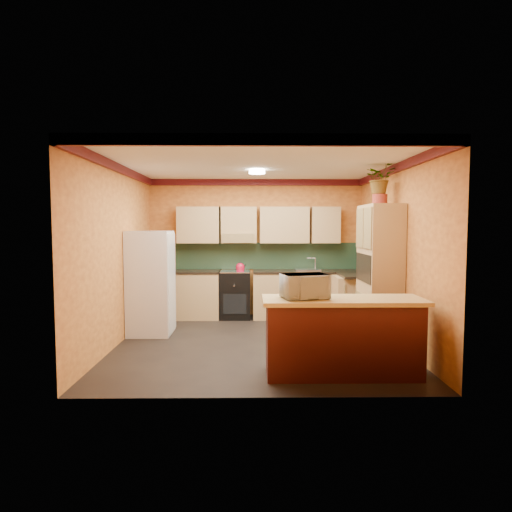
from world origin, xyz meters
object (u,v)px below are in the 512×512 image
Objects in this scene: stove at (235,294)px; microwave at (305,286)px; fridge at (151,283)px; pantry at (379,274)px; base_cabinets_back at (267,295)px; breakfast_bar at (342,339)px.

microwave is at bearing -73.91° from stove.
fridge reaches higher than microwave.
pantry reaches higher than microwave.
microwave reaches higher than stove.
breakfast_bar is (0.77, -3.24, 0.00)m from base_cabinets_back.
pantry is at bearing -47.76° from base_cabinets_back.
pantry is 4.05× the size of microwave.
stove is 2.94m from pantry.
fridge is at bearing 124.35° from microwave.
breakfast_bar is (1.39, -3.24, -0.02)m from stove.
base_cabinets_back is 2.36m from fridge.
stove reaches higher than breakfast_bar.
stove is 3.53m from breakfast_bar.
stove is at bearing 141.47° from pantry.
fridge is 0.81× the size of pantry.
stove reaches higher than base_cabinets_back.
fridge is 3.65m from pantry.
stove is 0.51× the size of breakfast_bar.
base_cabinets_back is at bearing 32.01° from fridge.
stove is at bearing 113.23° from breakfast_bar.
microwave is at bearing -41.45° from fridge.
stove is 3.43m from microwave.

